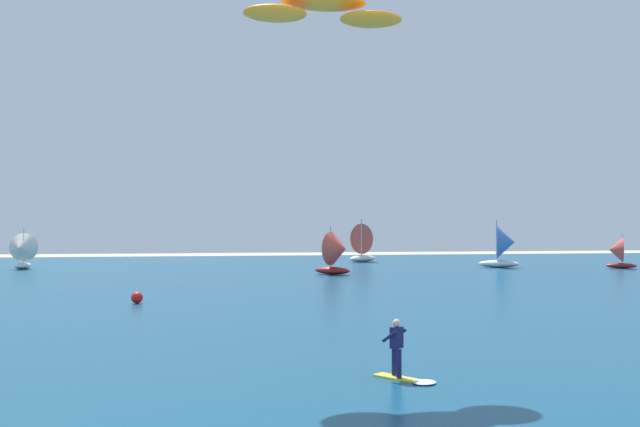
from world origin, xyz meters
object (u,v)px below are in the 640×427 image
at_px(sailboat_trailing, 504,246).
at_px(kite, 324,11).
at_px(sailboat_heeled_over, 21,251).
at_px(sailboat_anchored_offshore, 617,253).
at_px(sailboat_center_horizon, 337,252).
at_px(kitesurfer, 402,358).
at_px(sailboat_mid_left, 366,242).
at_px(marker_buoy, 137,298).

bearing_deg(sailboat_trailing, kite, -120.14).
bearing_deg(sailboat_heeled_over, sailboat_anchored_offshore, -8.02).
distance_m(sailboat_trailing, sailboat_center_horizon, 20.37).
height_order(kite, sailboat_anchored_offshore, kite).
distance_m(kitesurfer, sailboat_trailing, 55.64).
height_order(kite, sailboat_heeled_over, kite).
xyz_separation_m(sailboat_mid_left, marker_buoy, (-23.11, -42.59, -2.04)).
bearing_deg(sailboat_anchored_offshore, kite, -130.92).
height_order(sailboat_anchored_offshore, sailboat_heeled_over, sailboat_heeled_over).
xyz_separation_m(kite, marker_buoy, (-7.33, 18.34, -10.81)).
bearing_deg(sailboat_center_horizon, marker_buoy, -126.10).
distance_m(sailboat_trailing, sailboat_anchored_offshore, 11.24).
relative_size(kitesurfer, sailboat_anchored_offshore, 0.54).
bearing_deg(marker_buoy, sailboat_heeled_over, 112.76).
height_order(kite, sailboat_center_horizon, kite).
bearing_deg(sailboat_center_horizon, sailboat_mid_left, 70.26).
distance_m(sailboat_anchored_offshore, sailboat_mid_left, 28.04).
xyz_separation_m(kitesurfer, sailboat_anchored_offshore, (36.21, 46.55, 1.00)).
distance_m(sailboat_center_horizon, sailboat_heeled_over, 32.20).
height_order(kitesurfer, marker_buoy, kitesurfer).
bearing_deg(sailboat_mid_left, sailboat_center_horizon, -109.74).
xyz_separation_m(kitesurfer, sailboat_heeled_over, (-23.26, 54.93, 1.25)).
bearing_deg(sailboat_mid_left, marker_buoy, -118.48).
xyz_separation_m(kitesurfer, marker_buoy, (-9.07, 21.11, -0.28)).
height_order(sailboat_anchored_offshore, sailboat_center_horizon, sailboat_center_horizon).
height_order(sailboat_center_horizon, marker_buoy, sailboat_center_horizon).
bearing_deg(sailboat_mid_left, kite, -104.52).
distance_m(sailboat_heeled_over, marker_buoy, 36.70).
bearing_deg(kite, sailboat_mid_left, 75.48).
bearing_deg(marker_buoy, kite, -68.22).
xyz_separation_m(sailboat_trailing, marker_buoy, (-34.45, -28.37, -1.93)).
height_order(kite, sailboat_mid_left, kite).
relative_size(sailboat_center_horizon, sailboat_heeled_over, 1.05).
relative_size(kitesurfer, sailboat_center_horizon, 0.45).
bearing_deg(sailboat_trailing, sailboat_center_horizon, -159.17).
height_order(sailboat_mid_left, marker_buoy, sailboat_mid_left).
distance_m(kite, sailboat_trailing, 54.74).
height_order(kite, marker_buoy, kite).
xyz_separation_m(sailboat_anchored_offshore, marker_buoy, (-45.28, -25.44, -1.28)).
xyz_separation_m(kite, sailboat_heeled_over, (-21.52, 52.15, -9.28)).
bearing_deg(kitesurfer, sailboat_mid_left, 77.57).
xyz_separation_m(kitesurfer, sailboat_trailing, (25.38, 49.49, 1.65)).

